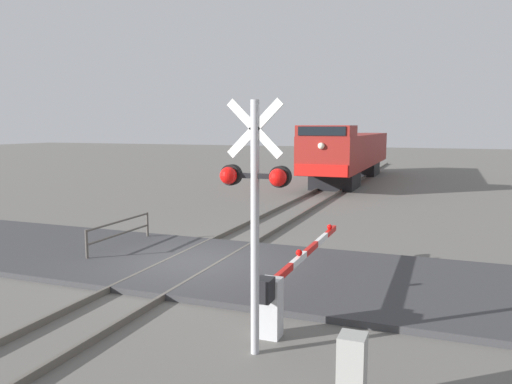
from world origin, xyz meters
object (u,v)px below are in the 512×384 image
locomotive (349,153)px  guard_railing (120,231)px  utility_cabinet (352,374)px  crossing_gate (284,284)px  crossing_signal (254,198)px

locomotive → guard_railing: 22.27m
utility_cabinet → guard_railing: utility_cabinet is taller
utility_cabinet → guard_railing: bearing=142.8°
utility_cabinet → crossing_gate: bearing=123.9°
locomotive → utility_cabinet: bearing=-79.3°
crossing_signal → crossing_gate: crossing_signal is taller
locomotive → utility_cabinet: (5.31, -28.22, -1.43)m
crossing_gate → guard_railing: (-6.35, 3.51, -0.12)m
locomotive → crossing_gate: 25.84m
guard_railing → crossing_signal: bearing=-38.5°
crossing_signal → crossing_gate: bearing=88.8°
guard_railing → locomotive: bearing=82.7°
crossing_signal → utility_cabinet: crossing_signal is taller
locomotive → guard_railing: locomotive is taller
crossing_gate → utility_cabinet: crossing_gate is taller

